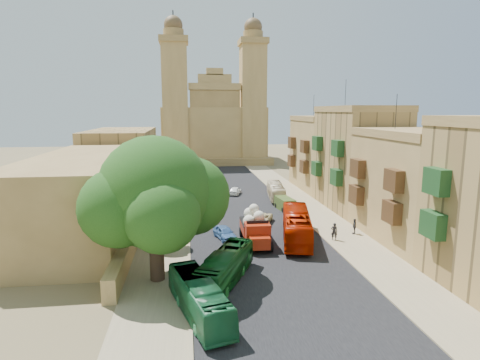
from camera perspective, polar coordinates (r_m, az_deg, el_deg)
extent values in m
plane|color=brown|center=(30.38, 6.73, -15.91)|extent=(260.00, 260.00, 0.00)
cube|color=black|center=(58.41, -0.52, -3.20)|extent=(14.00, 140.00, 0.01)
cube|color=#948361|center=(60.29, 8.49, -2.90)|extent=(5.00, 140.00, 0.01)
cube|color=#948361|center=(58.05, -9.88, -3.43)|extent=(5.00, 140.00, 0.01)
cube|color=#948361|center=(59.64, 6.18, -2.93)|extent=(0.25, 140.00, 0.12)
cube|color=#948361|center=(57.98, -7.41, -3.33)|extent=(0.25, 140.00, 0.12)
cube|color=#1B451F|center=(34.18, 25.71, -5.75)|extent=(0.90, 2.20, 2.00)
cube|color=#1B451F|center=(33.49, 26.14, -0.19)|extent=(0.90, 2.20, 2.00)
cube|color=#9E7D47|center=(44.67, 23.54, -1.21)|extent=(8.00, 14.00, 10.50)
cube|color=olive|center=(44.03, 24.04, 6.03)|extent=(8.20, 14.00, 0.80)
cylinder|color=black|center=(45.89, 21.32, 9.08)|extent=(0.06, 0.06, 3.60)
cube|color=#482D18|center=(39.42, 20.77, -4.28)|extent=(0.90, 2.20, 2.00)
cube|color=#482D18|center=(46.28, 16.21, -2.01)|extent=(0.90, 2.20, 2.00)
cube|color=#482D18|center=(38.84, 21.04, -0.07)|extent=(0.90, 2.20, 2.00)
cube|color=#482D18|center=(45.79, 16.38, 1.60)|extent=(0.90, 2.20, 2.00)
cube|color=#A9854C|center=(56.77, 16.38, 2.68)|extent=(8.00, 14.00, 13.00)
cube|color=olive|center=(56.38, 16.72, 9.65)|extent=(8.20, 14.00, 0.80)
cylinder|color=black|center=(58.62, 14.78, 11.88)|extent=(0.06, 0.06, 3.60)
cube|color=#1B451F|center=(51.70, 13.53, 0.39)|extent=(0.90, 2.20, 2.00)
cube|color=#1B451F|center=(59.00, 10.81, 1.63)|extent=(0.90, 2.20, 2.00)
cube|color=#1B451F|center=(51.25, 13.69, 4.41)|extent=(0.90, 2.20, 2.00)
cube|color=#1B451F|center=(58.60, 10.93, 5.15)|extent=(0.90, 2.20, 2.00)
cube|color=#9E7D47|center=(69.79, 11.72, 3.51)|extent=(8.00, 14.00, 11.50)
cube|color=olive|center=(69.41, 11.89, 8.56)|extent=(8.20, 14.00, 0.80)
cylinder|color=black|center=(71.74, 10.44, 10.40)|extent=(0.06, 0.06, 3.60)
cube|color=#482D18|center=(64.89, 9.10, 1.90)|extent=(0.90, 2.20, 2.00)
cube|color=#482D18|center=(72.37, 7.33, 2.76)|extent=(0.90, 2.20, 2.00)
cube|color=#482D18|center=(64.53, 9.17, 4.74)|extent=(0.90, 2.20, 2.00)
cube|color=#482D18|center=(72.05, 7.38, 5.30)|extent=(0.90, 2.20, 2.00)
cube|color=#9E7D47|center=(48.39, -13.93, -5.15)|extent=(1.00, 40.00, 1.80)
cube|color=olive|center=(46.70, -21.08, -1.91)|extent=(10.00, 28.00, 8.40)
cube|color=#A9854C|center=(71.81, -16.37, 2.89)|extent=(10.00, 22.00, 10.00)
cube|color=#9E7D47|center=(107.89, -3.88, 6.51)|extent=(26.00, 20.00, 14.00)
cube|color=olive|center=(98.01, -3.43, 2.61)|extent=(28.00, 4.00, 1.80)
cube|color=olive|center=(98.98, -3.56, 7.96)|extent=(12.00, 2.00, 16.00)
cube|color=#9E7D47|center=(99.10, -3.62, 13.11)|extent=(12.60, 2.40, 1.60)
cube|color=#9E7D47|center=(99.21, -3.63, 14.09)|extent=(8.00, 2.00, 2.40)
cube|color=#9E7D47|center=(99.36, -3.64, 15.13)|extent=(4.00, 2.00, 1.60)
cube|color=#9E7D47|center=(100.03, -9.17, 10.45)|extent=(6.00, 6.00, 29.00)
cube|color=olive|center=(101.36, -9.42, 19.02)|extent=(6.80, 6.80, 1.40)
cylinder|color=olive|center=(101.63, -9.44, 19.91)|extent=(4.80, 4.80, 1.80)
sphere|color=brown|center=(101.97, -9.47, 20.90)|extent=(4.40, 4.40, 4.40)
cylinder|color=black|center=(102.46, -9.51, 22.22)|extent=(0.28, 0.28, 1.80)
cube|color=#9E7D47|center=(101.34, 1.82, 10.56)|extent=(6.00, 6.00, 29.00)
cube|color=olive|center=(102.66, 1.86, 19.02)|extent=(6.80, 6.80, 1.40)
cylinder|color=olive|center=(102.93, 1.87, 19.90)|extent=(4.80, 4.80, 1.80)
sphere|color=brown|center=(103.26, 1.88, 20.88)|extent=(4.40, 4.40, 4.40)
cylinder|color=black|center=(103.75, 1.88, 22.18)|extent=(0.28, 0.28, 1.80)
cylinder|color=#3A281D|center=(32.50, -11.76, -10.17)|extent=(1.14, 1.14, 4.32)
sphere|color=#173C10|center=(31.19, -12.07, -1.68)|extent=(8.65, 8.65, 8.65)
sphere|color=#173C10|center=(32.57, -7.04, -2.28)|extent=(6.37, 6.37, 6.37)
sphere|color=#173C10|center=(30.70, -16.82, -3.81)|extent=(5.92, 5.92, 5.92)
sphere|color=#173C10|center=(28.74, -11.04, -4.95)|extent=(5.46, 5.46, 5.46)
sphere|color=#173C10|center=(33.61, -13.93, 0.64)|extent=(5.01, 5.01, 5.01)
cylinder|color=#3A281D|center=(40.41, -11.62, -7.60)|extent=(0.44, 0.44, 2.41)
sphere|color=#173C10|center=(39.76, -11.74, -4.26)|extent=(3.50, 3.50, 3.50)
cylinder|color=#3A281D|center=(52.02, -10.72, -3.88)|extent=(0.44, 0.44, 1.99)
sphere|color=#173C10|center=(51.58, -10.79, -1.71)|extent=(2.90, 2.90, 2.90)
cylinder|color=#3A281D|center=(63.69, -10.16, -1.18)|extent=(0.44, 0.44, 2.36)
sphere|color=#173C10|center=(63.29, -10.22, 0.93)|extent=(3.43, 3.43, 3.43)
cylinder|color=#3A281D|center=(75.50, -9.77, 0.53)|extent=(0.44, 0.44, 2.35)
sphere|color=#173C10|center=(75.16, -9.82, 2.31)|extent=(3.41, 3.41, 3.41)
cube|color=#A0230C|center=(41.37, 1.96, -6.70)|extent=(2.56, 4.09, 1.01)
cube|color=black|center=(41.22, 1.96, -5.96)|extent=(2.62, 4.14, 0.13)
cube|color=#A0230C|center=(38.91, 2.49, -7.61)|extent=(2.40, 1.96, 2.01)
cube|color=#A0230C|center=(37.79, 2.79, -8.86)|extent=(1.93, 1.39, 1.12)
cube|color=black|center=(38.68, 2.50, -6.51)|extent=(2.13, 0.17, 1.01)
cylinder|color=black|center=(38.13, 1.02, -9.57)|extent=(0.42, 1.02, 1.01)
cylinder|color=black|center=(38.46, 4.37, -9.42)|extent=(0.42, 1.02, 1.01)
cylinder|color=black|center=(42.77, 0.20, -7.39)|extent=(0.42, 1.02, 1.01)
cylinder|color=black|center=(43.06, 3.18, -7.29)|extent=(0.42, 1.02, 1.01)
sphere|color=beige|center=(40.43, 1.31, -5.86)|extent=(1.23, 1.23, 1.23)
sphere|color=beige|center=(40.90, 2.81, -5.68)|extent=(1.23, 1.23, 1.23)
sphere|color=beige|center=(41.78, 1.83, -5.34)|extent=(1.23, 1.23, 1.23)
sphere|color=beige|center=(41.03, 1.32, -4.74)|extent=(1.12, 1.12, 1.12)
sphere|color=beige|center=(40.09, 2.72, -5.18)|extent=(1.12, 1.12, 1.12)
sphere|color=beige|center=(40.75, 1.99, -4.11)|extent=(1.01, 1.01, 1.01)
cube|color=#3F551F|center=(54.36, 6.40, -3.38)|extent=(2.18, 4.09, 1.62)
cylinder|color=black|center=(52.97, 6.15, -4.27)|extent=(0.33, 0.67, 0.65)
cylinder|color=black|center=(53.53, 7.68, -4.15)|extent=(0.33, 0.67, 0.65)
cylinder|color=black|center=(55.45, 5.15, -3.61)|extent=(0.33, 0.67, 0.65)
cylinder|color=black|center=(55.98, 6.62, -3.51)|extent=(0.33, 0.67, 0.65)
imported|color=#1A6135|center=(27.19, -5.85, -16.30)|extent=(4.27, 8.92, 2.42)
imported|color=#145820|center=(31.66, -2.17, -12.29)|extent=(5.63, 8.98, 2.49)
imported|color=#B11A00|center=(41.75, 8.04, -6.44)|extent=(5.03, 11.37, 3.08)
imported|color=beige|center=(60.69, 5.14, -1.59)|extent=(3.03, 8.81, 2.41)
imported|color=#406CA7|center=(41.99, -2.18, -7.50)|extent=(2.56, 4.17, 1.33)
imported|color=silver|center=(58.10, -5.07, -2.69)|extent=(1.85, 3.92, 1.24)
imported|color=beige|center=(47.82, 3.14, -5.39)|extent=(3.61, 4.97, 1.26)
imported|color=#0E1C4B|center=(68.40, -2.89, -0.79)|extent=(2.96, 4.37, 1.18)
imported|color=white|center=(63.80, -0.69, -1.52)|extent=(2.61, 3.96, 1.25)
imported|color=#5181C2|center=(78.60, -4.72, 0.64)|extent=(2.76, 4.39, 1.37)
imported|color=black|center=(42.66, 13.26, -7.13)|extent=(0.77, 0.62, 1.83)
imported|color=#39393D|center=(45.26, 15.96, -6.36)|extent=(0.68, 1.07, 1.69)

